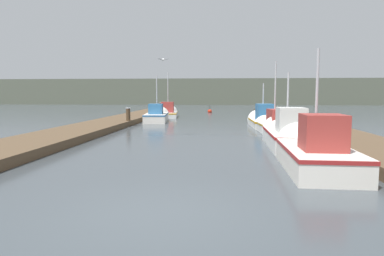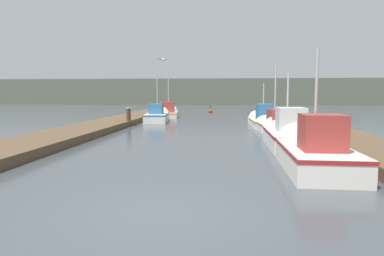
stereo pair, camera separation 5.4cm
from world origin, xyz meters
The scene contains 16 objects.
ground_plane centered at (0.00, 0.00, 0.00)m, with size 200.00×200.00×0.00m.
dock_left centered at (-6.51, 16.00, 0.18)m, with size 2.92×40.00×0.36m.
dock_right centered at (6.51, 16.00, 0.18)m, with size 2.92×40.00×0.36m.
distant_shore_ridge centered at (0.00, 68.53, 2.56)m, with size 120.00×16.00×5.12m.
fishing_boat_0 centered at (3.79, 4.39, 0.48)m, with size 1.88×4.63×3.97m.
fishing_boat_1 centered at (3.84, 8.97, 0.47)m, with size 1.76×5.40×3.51m.
fishing_boat_2 centered at (3.94, 13.21, 0.42)m, with size 1.60×5.33×4.27m.
fishing_boat_3 centered at (3.84, 17.58, 0.43)m, with size 1.71×4.86×3.37m.
fishing_boat_4 centered at (-4.04, 21.18, 0.44)m, with size 2.10×5.81×4.07m.
fishing_boat_5 centered at (-3.97, 26.45, 0.39)m, with size 2.17×5.35×4.74m.
mooring_piling_0 centered at (5.14, 24.66, 0.66)m, with size 0.33×0.33×1.31m.
mooring_piling_1 centered at (-4.92, 31.28, 0.62)m, with size 0.34×0.34×1.22m.
mooring_piling_2 centered at (-5.22, 16.78, 0.62)m, with size 0.33×0.33×1.23m.
mooring_piling_3 centered at (-5.24, 29.45, 0.65)m, with size 0.29×0.29×1.30m.
channel_buoy centered at (-0.25, 33.88, 0.14)m, with size 0.49×0.49×0.99m.
seagull_lead centered at (-1.80, 10.98, 3.86)m, with size 0.54×0.35×0.12m.
Camera 2 is at (1.11, -5.90, 2.19)m, focal length 32.00 mm.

